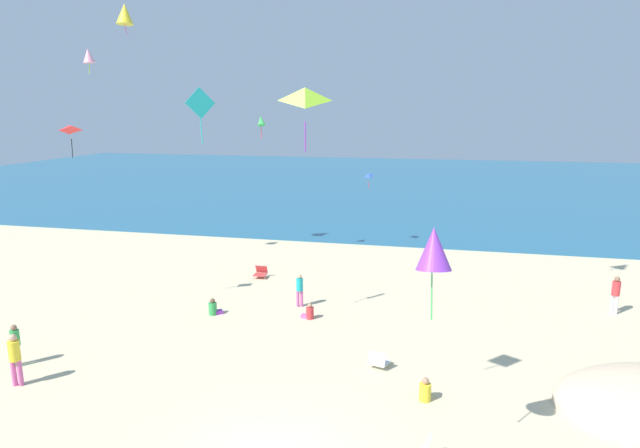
{
  "coord_description": "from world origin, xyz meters",
  "views": [
    {
      "loc": [
        3.58,
        -10.33,
        8.16
      ],
      "look_at": [
        0.0,
        5.66,
        4.64
      ],
      "focal_mm": 29.89,
      "sensor_mm": 36.0,
      "label": 1
    }
  ],
  "objects": [
    {
      "name": "ground_plane",
      "position": [
        0.0,
        10.0,
        0.0
      ],
      "size": [
        120.0,
        120.0,
        0.0
      ],
      "primitive_type": "plane",
      "color": "beige"
    },
    {
      "name": "kite_lime",
      "position": [
        0.7,
        1.06,
        8.48
      ],
      "size": [
        0.99,
        0.85,
        1.48
      ],
      "rotation": [
        0.0,
        0.0,
        0.25
      ],
      "color": "#99DB33"
    },
    {
      "name": "kite_teal",
      "position": [
        -4.27,
        6.48,
        8.35
      ],
      "size": [
        0.77,
        0.75,
        1.86
      ],
      "rotation": [
        0.0,
        0.0,
        0.65
      ],
      "color": "#1EADAD"
    },
    {
      "name": "person_3",
      "position": [
        -5.11,
        8.66,
        0.26
      ],
      "size": [
        0.61,
        0.56,
        0.69
      ],
      "rotation": [
        0.0,
        0.0,
        0.63
      ],
      "color": "green",
      "rests_on": "ground_plane"
    },
    {
      "name": "beach_chair_far_left",
      "position": [
        1.97,
        5.58,
        0.24
      ],
      "size": [
        0.72,
        0.78,
        0.56
      ],
      "rotation": [
        0.0,
        0.0,
        1.29
      ],
      "color": "white",
      "rests_on": "ground_plane"
    },
    {
      "name": "beach_chair_near_camera",
      "position": [
        -4.84,
        13.75,
        0.27
      ],
      "size": [
        0.61,
        0.67,
        0.58
      ],
      "rotation": [
        0.0,
        0.0,
        4.73
      ],
      "color": "#D13D3D",
      "rests_on": "ground_plane"
    },
    {
      "name": "person_8",
      "position": [
        -1.21,
        9.09,
        0.24
      ],
      "size": [
        0.56,
        0.37,
        0.65
      ],
      "rotation": [
        0.0,
        0.0,
        2.94
      ],
      "color": "red",
      "rests_on": "ground_plane"
    },
    {
      "name": "kite_yellow",
      "position": [
        -11.91,
        14.7,
        12.79
      ],
      "size": [
        0.85,
        0.93,
        1.51
      ],
      "rotation": [
        0.0,
        0.0,
        3.18
      ],
      "color": "yellow"
    },
    {
      "name": "kite_red",
      "position": [
        -10.02,
        7.39,
        7.49
      ],
      "size": [
        0.76,
        0.78,
        1.31
      ],
      "rotation": [
        0.0,
        0.0,
        4.05
      ],
      "color": "red"
    },
    {
      "name": "kite_pink",
      "position": [
        -13.11,
        13.26,
        10.71
      ],
      "size": [
        0.71,
        0.68,
        1.2
      ],
      "rotation": [
        0.0,
        0.0,
        4.49
      ],
      "color": "pink"
    },
    {
      "name": "kite_blue",
      "position": [
        -0.49,
        21.03,
        4.38
      ],
      "size": [
        0.57,
        0.69,
        0.96
      ],
      "rotation": [
        0.0,
        0.0,
        4.93
      ],
      "color": "blue"
    },
    {
      "name": "person_6",
      "position": [
        3.49,
        3.89,
        0.26
      ],
      "size": [
        0.37,
        0.59,
        0.71
      ],
      "rotation": [
        0.0,
        0.0,
        1.45
      ],
      "color": "yellow",
      "rests_on": "ground_plane"
    },
    {
      "name": "person_7",
      "position": [
        -9.52,
        3.12,
        0.82
      ],
      "size": [
        0.37,
        0.37,
        1.41
      ],
      "rotation": [
        0.0,
        0.0,
        0.41
      ],
      "color": "green",
      "rests_on": "ground_plane"
    },
    {
      "name": "person_4",
      "position": [
        -1.92,
        10.3,
        0.82
      ],
      "size": [
        0.33,
        0.33,
        1.42
      ],
      "rotation": [
        0.0,
        0.0,
        1.76
      ],
      "color": "#D8599E",
      "rests_on": "ground_plane"
    },
    {
      "name": "kite_purple",
      "position": [
        3.55,
        0.82,
        5.29
      ],
      "size": [
        0.93,
        1.04,
        2.07
      ],
      "rotation": [
        0.0,
        0.0,
        0.2
      ],
      "color": "purple"
    },
    {
      "name": "ocean_water",
      "position": [
        0.0,
        51.34,
        0.03
      ],
      "size": [
        120.0,
        60.0,
        0.05
      ],
      "primitive_type": "cube",
      "color": "#236084",
      "rests_on": "ground_plane"
    },
    {
      "name": "person_0",
      "position": [
        -8.55,
        2.04,
        0.95
      ],
      "size": [
        0.4,
        0.4,
        1.65
      ],
      "rotation": [
        0.0,
        0.0,
        4.98
      ],
      "color": "#D8599E",
      "rests_on": "ground_plane"
    },
    {
      "name": "person_2",
      "position": [
        10.82,
        12.33,
        0.91
      ],
      "size": [
        0.44,
        0.44,
        1.58
      ],
      "rotation": [
        0.0,
        0.0,
        3.84
      ],
      "color": "white",
      "rests_on": "ground_plane"
    },
    {
      "name": "kite_green",
      "position": [
        -5.77,
        17.06,
        7.59
      ],
      "size": [
        0.67,
        0.71,
        1.27
      ],
      "rotation": [
        0.0,
        0.0,
        3.74
      ],
      "color": "green"
    }
  ]
}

